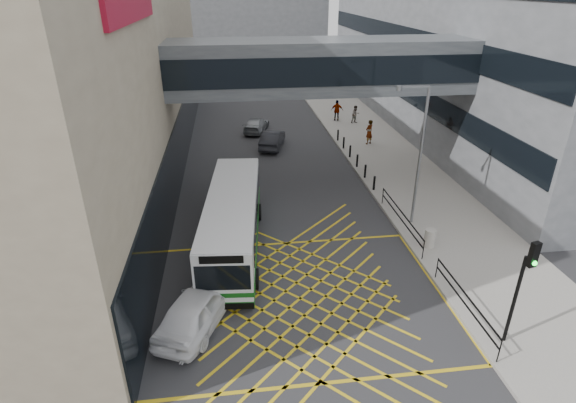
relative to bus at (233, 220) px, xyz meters
name	(u,v)px	position (x,y,z in m)	size (l,w,h in m)	color
ground	(300,298)	(2.65, -4.50, -1.54)	(120.00, 120.00, 0.00)	#333335
building_right	(534,8)	(26.63, 19.50, 8.46)	(24.09, 44.00, 20.00)	slate
building_far	(228,5)	(0.65, 55.50, 7.46)	(28.00, 16.00, 18.00)	slate
skybridge	(321,66)	(5.65, 7.50, 5.96)	(20.00, 4.10, 3.00)	#4C5156
pavement	(389,161)	(11.65, 10.50, -1.46)	(6.00, 54.00, 0.16)	#9F9A91
box_junction	(300,298)	(2.65, -4.50, -1.54)	(12.00, 9.00, 0.01)	gold
bus	(233,220)	(0.00, 0.00, 0.00)	(3.29, 10.43, 2.88)	silver
car_white	(197,308)	(-1.50, -5.53, -0.76)	(2.02, 4.93, 1.57)	white
car_dark	(272,139)	(3.38, 14.92, -0.85)	(1.72, 4.39, 1.38)	#212227
car_silver	(256,124)	(2.37, 19.43, -0.90)	(1.75, 4.13, 1.29)	gray
traffic_light	(524,279)	(9.66, -8.15, 1.40)	(0.33, 0.51, 4.28)	black
street_lamp	(418,149)	(9.50, 1.11, 2.82)	(1.68, 0.30, 7.38)	slate
litter_bin	(430,238)	(9.57, -1.45, -0.92)	(0.53, 0.53, 0.93)	#ADA89E
kerb_railings	(426,248)	(8.80, -2.72, -0.66)	(0.05, 12.54, 1.00)	black
bollards	(354,156)	(8.90, 10.50, -0.93)	(0.14, 10.14, 0.90)	black
pedestrian_a	(369,132)	(11.16, 14.30, -0.40)	(0.78, 0.56, 1.97)	gray
pedestrian_b	(356,114)	(11.68, 20.37, -0.57)	(0.79, 0.46, 1.62)	gray
pedestrian_c	(337,110)	(10.15, 21.38, -0.41)	(1.15, 0.55, 1.94)	gray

